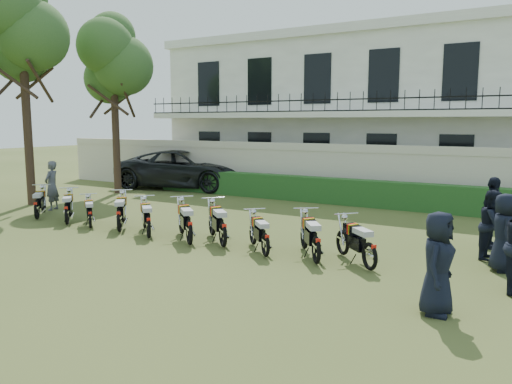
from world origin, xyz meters
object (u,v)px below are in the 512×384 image
at_px(motorcycle_6, 223,229).
at_px(suv, 186,169).
at_px(officer_5, 492,213).
at_px(motorcycle_9, 370,249).
at_px(tree_west_mid, 22,27).
at_px(inspector, 52,186).
at_px(motorcycle_8, 316,243).
at_px(motorcycle_2, 90,215).
at_px(motorcycle_5, 189,227).
at_px(tree_west_near, 114,59).
at_px(officer_4, 493,225).
at_px(motorcycle_3, 119,216).
at_px(motorcycle_1, 67,210).
at_px(officer_3, 504,233).
at_px(motorcycle_7, 266,239).
at_px(officer_0, 438,263).
at_px(motorcycle_0, 37,206).
at_px(motorcycle_4, 148,222).

relative_size(motorcycle_6, suv, 0.23).
bearing_deg(officer_5, motorcycle_9, 164.60).
distance_m(tree_west_mid, inspector, 6.03).
bearing_deg(officer_5, suv, 83.77).
bearing_deg(officer_5, motorcycle_8, 153.00).
bearing_deg(motorcycle_9, tree_west_mid, 125.76).
relative_size(motorcycle_2, motorcycle_5, 0.87).
distance_m(motorcycle_6, officer_5, 6.78).
height_order(tree_west_near, motorcycle_6, tree_west_near).
bearing_deg(tree_west_mid, motorcycle_2, -19.71).
bearing_deg(officer_4, inspector, 101.11).
xyz_separation_m(motorcycle_3, suv, (-4.55, 8.77, 0.42)).
distance_m(motorcycle_2, suv, 9.50).
height_order(tree_west_mid, tree_west_near, tree_west_mid).
distance_m(motorcycle_1, officer_3, 12.12).
xyz_separation_m(motorcycle_2, motorcycle_7, (6.08, -0.10, 0.03)).
relative_size(motorcycle_6, officer_0, 0.89).
height_order(motorcycle_1, officer_5, officer_5).
distance_m(officer_4, officer_5, 1.12).
bearing_deg(inspector, motorcycle_5, 57.82).
relative_size(motorcycle_2, motorcycle_7, 1.01).
height_order(motorcycle_7, officer_0, officer_0).
height_order(motorcycle_8, officer_3, officer_3).
xyz_separation_m(motorcycle_6, officer_4, (5.95, 2.35, 0.30)).
bearing_deg(motorcycle_9, tree_west_near, 109.90).
bearing_deg(motorcycle_6, tree_west_mid, 122.94).
bearing_deg(officer_0, officer_4, -3.34).
height_order(tree_west_mid, motorcycle_9, tree_west_mid).
xyz_separation_m(motorcycle_0, suv, (-0.84, 8.78, 0.45)).
relative_size(motorcycle_6, motorcycle_9, 1.07).
xyz_separation_m(motorcycle_6, officer_5, (5.82, 3.46, 0.40)).
height_order(motorcycle_0, motorcycle_9, motorcycle_9).
bearing_deg(motorcycle_2, officer_5, -31.84).
xyz_separation_m(motorcycle_0, officer_5, (13.13, 3.51, 0.44)).
distance_m(motorcycle_0, motorcycle_5, 6.43).
bearing_deg(motorcycle_2, motorcycle_0, 127.93).
bearing_deg(tree_west_near, officer_0, -26.69).
relative_size(motorcycle_1, motorcycle_2, 1.06).
height_order(tree_west_mid, officer_5, tree_west_mid).
distance_m(tree_west_mid, suv, 9.20).
height_order(suv, officer_4, suv).
bearing_deg(motorcycle_1, motorcycle_8, -46.71).
xyz_separation_m(motorcycle_8, motorcycle_9, (1.18, 0.12, -0.01)).
relative_size(tree_west_mid, officer_3, 5.24).
relative_size(motorcycle_4, motorcycle_5, 0.93).
bearing_deg(motorcycle_0, officer_4, -34.25).
distance_m(motorcycle_4, officer_3, 8.75).
height_order(tree_west_near, motorcycle_1, tree_west_near).
height_order(motorcycle_0, motorcycle_4, motorcycle_4).
xyz_separation_m(motorcycle_4, suv, (-5.81, 8.92, 0.45)).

